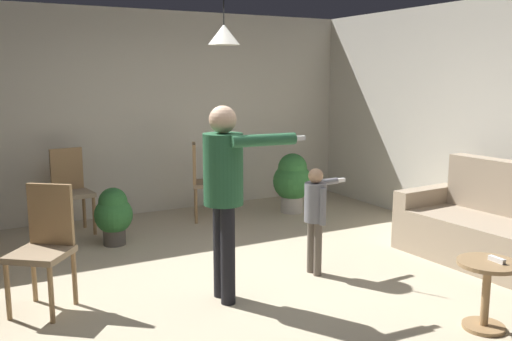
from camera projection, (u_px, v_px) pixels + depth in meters
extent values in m
plane|color=beige|center=(243.00, 293.00, 4.80)|extent=(7.68, 7.68, 0.00)
cube|color=silver|center=(133.00, 114.00, 7.34)|extent=(6.40, 0.10, 2.70)
cube|color=silver|center=(503.00, 122.00, 6.07)|extent=(0.10, 6.40, 2.70)
cube|color=tan|center=(489.00, 242.00, 5.49)|extent=(0.93, 1.49, 0.45)
cube|color=tan|center=(426.00, 216.00, 6.16)|extent=(0.86, 0.23, 0.63)
cylinder|color=#99754C|center=(444.00, 236.00, 6.37)|extent=(0.05, 0.05, 0.06)
cylinder|color=#99754C|center=(404.00, 245.00, 6.03)|extent=(0.05, 0.05, 0.06)
cylinder|color=#99754C|center=(488.00, 263.00, 4.04)|extent=(0.44, 0.44, 0.03)
cylinder|color=#99754C|center=(486.00, 297.00, 4.08)|extent=(0.06, 0.06, 0.49)
cylinder|color=#99754C|center=(483.00, 326.00, 4.12)|extent=(0.31, 0.31, 0.03)
cylinder|color=black|center=(220.00, 250.00, 4.66)|extent=(0.12, 0.12, 0.82)
cylinder|color=black|center=(228.00, 256.00, 4.51)|extent=(0.12, 0.12, 0.82)
cylinder|color=#265938|center=(223.00, 169.00, 4.46)|extent=(0.32, 0.32, 0.58)
sphere|color=#D8AD8C|center=(223.00, 119.00, 4.39)|extent=(0.22, 0.22, 0.22)
cylinder|color=#265938|center=(215.00, 169.00, 4.64)|extent=(0.10, 0.10, 0.55)
cylinder|color=#265938|center=(264.00, 140.00, 4.37)|extent=(0.55, 0.13, 0.10)
cube|color=white|center=(298.00, 138.00, 4.49)|extent=(0.13, 0.04, 0.04)
cylinder|color=#60564C|center=(311.00, 246.00, 5.26)|extent=(0.07, 0.07, 0.51)
cylinder|color=#60564C|center=(318.00, 249.00, 5.17)|extent=(0.07, 0.07, 0.51)
cylinder|color=slate|center=(315.00, 202.00, 5.14)|extent=(0.20, 0.20, 0.36)
sphere|color=tan|center=(316.00, 176.00, 5.10)|extent=(0.14, 0.14, 0.14)
cylinder|color=slate|center=(323.00, 182.00, 5.30)|extent=(0.34, 0.07, 0.06)
cube|color=white|center=(339.00, 180.00, 5.40)|extent=(0.13, 0.04, 0.04)
cylinder|color=slate|center=(323.00, 207.00, 5.04)|extent=(0.06, 0.06, 0.34)
cylinder|color=#99754C|center=(196.00, 200.00, 7.34)|extent=(0.04, 0.04, 0.45)
cylinder|color=#99754C|center=(196.00, 206.00, 6.99)|extent=(0.04, 0.04, 0.45)
cylinder|color=#99754C|center=(223.00, 199.00, 7.38)|extent=(0.04, 0.04, 0.45)
cylinder|color=#99754C|center=(224.00, 205.00, 7.03)|extent=(0.04, 0.04, 0.45)
cube|color=#997F60|center=(209.00, 184.00, 7.14)|extent=(0.54, 0.54, 0.05)
cube|color=#99754C|center=(194.00, 163.00, 7.07)|extent=(0.18, 0.37, 0.50)
cylinder|color=#99754C|center=(84.00, 210.00, 6.80)|extent=(0.04, 0.04, 0.45)
cylinder|color=#99754C|center=(54.00, 214.00, 6.59)|extent=(0.04, 0.04, 0.45)
cylinder|color=#99754C|center=(94.00, 216.00, 6.51)|extent=(0.04, 0.04, 0.45)
cylinder|color=#99754C|center=(63.00, 220.00, 6.30)|extent=(0.04, 0.04, 0.45)
cube|color=tan|center=(73.00, 194.00, 6.51)|extent=(0.47, 0.47, 0.05)
cube|color=#99754C|center=(67.00, 169.00, 6.61)|extent=(0.38, 0.09, 0.50)
cylinder|color=#99754C|center=(74.00, 278.00, 4.52)|extent=(0.04, 0.04, 0.45)
cylinder|color=#99754C|center=(34.00, 275.00, 4.58)|extent=(0.04, 0.04, 0.45)
cylinder|color=#99754C|center=(51.00, 295.00, 4.17)|extent=(0.04, 0.04, 0.45)
cylinder|color=#99754C|center=(8.00, 292.00, 4.23)|extent=(0.04, 0.04, 0.45)
cube|color=#997F60|center=(40.00, 254.00, 4.34)|extent=(0.59, 0.59, 0.05)
cube|color=#99754C|center=(51.00, 214.00, 4.47)|extent=(0.32, 0.27, 0.50)
cylinder|color=#B7B2AD|center=(292.00, 203.00, 7.60)|extent=(0.31, 0.31, 0.24)
sphere|color=#387F3D|center=(292.00, 181.00, 7.54)|extent=(0.53, 0.53, 0.53)
sphere|color=#387F3D|center=(292.00, 168.00, 7.51)|extent=(0.40, 0.40, 0.40)
cylinder|color=#4C4742|center=(114.00, 236.00, 6.14)|extent=(0.24, 0.24, 0.19)
sphere|color=#2D6B33|center=(114.00, 215.00, 6.10)|extent=(0.42, 0.42, 0.42)
sphere|color=#2D6B33|center=(113.00, 202.00, 6.07)|extent=(0.31, 0.31, 0.31)
cube|color=white|center=(497.00, 260.00, 4.02)|extent=(0.04, 0.13, 0.04)
cone|color=silver|center=(224.00, 35.00, 5.47)|extent=(0.32, 0.32, 0.20)
cylinder|color=black|center=(224.00, 6.00, 5.42)|extent=(0.01, 0.01, 0.36)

